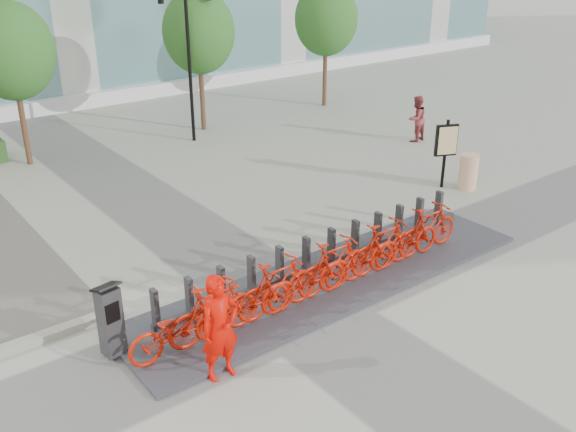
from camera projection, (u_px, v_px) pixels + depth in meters
ground at (294, 307)px, 12.93m from camera, size 120.00×120.00×0.00m
tree_1 at (11, 51)px, 19.32m from camera, size 2.60×2.60×5.10m
tree_2 at (199, 32)px, 22.93m from camera, size 2.60×2.60×5.10m
tree_3 at (326, 19)px, 26.25m from camera, size 2.60×2.60×5.10m
streetlamp at (189, 52)px, 21.84m from camera, size 2.00×0.20×5.00m
dock_pad at (333, 279)px, 13.85m from camera, size 9.60×2.40×0.08m
dock_rail_posts at (321, 252)px, 14.03m from camera, size 8.02×0.50×0.85m
bike_0 at (178, 328)px, 11.21m from camera, size 1.94×0.68×1.02m
bike_1 at (214, 311)px, 11.58m from camera, size 1.88×0.53×1.13m
bike_2 at (247, 301)px, 12.00m from camera, size 1.94×0.68×1.02m
bike_3 at (278, 287)px, 12.38m from camera, size 1.88×0.53×1.13m
bike_4 at (306, 278)px, 12.80m from camera, size 1.94×0.68×1.02m
bike_5 at (334, 265)px, 13.18m from camera, size 1.88×0.53×1.13m
bike_6 at (359, 257)px, 13.60m from camera, size 1.94×0.68×1.02m
bike_7 at (383, 246)px, 13.98m from camera, size 1.88×0.53×1.13m
bike_8 at (406, 239)px, 14.40m from camera, size 1.94×0.68×1.02m
bike_9 at (428, 229)px, 14.78m from camera, size 1.88×0.53×1.13m
kiosk at (110, 320)px, 11.11m from camera, size 0.49×0.43×1.43m
worker_red at (220, 328)px, 10.56m from camera, size 0.71×0.47×1.91m
pedestrian at (416, 119)px, 22.72m from camera, size 0.87×0.71×1.64m
construction_barrel at (468, 172)px, 18.62m from camera, size 0.55×0.55×1.03m
map_sign at (446, 143)px, 18.39m from camera, size 0.64×0.36×2.03m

